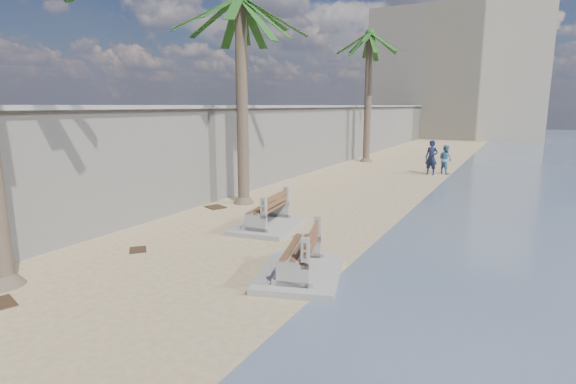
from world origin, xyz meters
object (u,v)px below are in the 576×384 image
(bench_near, at_px, (300,256))
(palm_mid, at_px, (240,2))
(palm_back, at_px, (370,36))
(person_a, at_px, (432,155))
(person_b, at_px, (445,158))
(bench_far, at_px, (268,213))

(bench_near, bearing_deg, palm_mid, 132.45)
(bench_near, bearing_deg, palm_back, 104.19)
(palm_mid, bearing_deg, bench_near, -47.55)
(palm_mid, xyz_separation_m, palm_back, (0.05, 14.39, 0.74))
(bench_near, distance_m, palm_back, 21.88)
(person_a, relative_size, person_b, 1.22)
(bench_near, bearing_deg, person_b, 88.75)
(bench_near, relative_size, person_a, 1.35)
(bench_far, relative_size, person_a, 1.26)
(palm_mid, height_order, person_b, palm_mid)
(palm_mid, bearing_deg, person_b, 63.90)
(bench_near, height_order, person_a, person_a)
(bench_near, bearing_deg, bench_far, 130.20)
(person_a, bearing_deg, person_b, 60.14)
(bench_far, relative_size, palm_mid, 0.32)
(palm_back, distance_m, person_b, 9.40)
(bench_far, distance_m, person_a, 13.28)
(palm_mid, relative_size, person_b, 4.72)
(palm_mid, xyz_separation_m, person_b, (5.47, 11.16, -6.24))
(person_b, bearing_deg, palm_mid, 99.66)
(person_b, bearing_deg, bench_far, 113.76)
(bench_far, distance_m, palm_back, 18.66)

